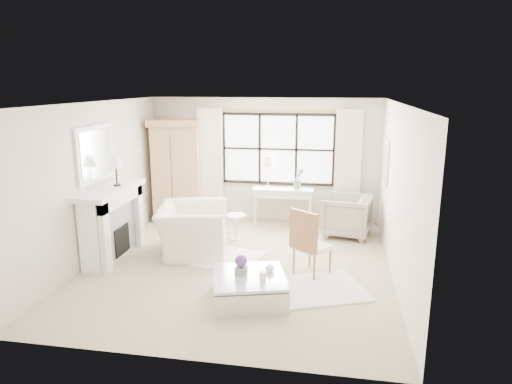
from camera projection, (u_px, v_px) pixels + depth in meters
floor at (239, 265)px, 7.71m from camera, size 5.50×5.50×0.00m
ceiling at (238, 103)px, 7.08m from camera, size 5.50×5.50×0.00m
wall_back at (264, 160)px, 10.03m from camera, size 5.00×0.00×5.00m
wall_front at (183, 246)px, 4.76m from camera, size 5.00×0.00×5.00m
wall_left at (96, 182)px, 7.81m from camera, size 0.00×5.50×5.50m
wall_right at (398, 194)px, 6.98m from camera, size 0.00×5.50×5.50m
window_pane at (278, 149)px, 9.90m from camera, size 2.40×0.02×1.50m
window_frame at (278, 149)px, 9.89m from camera, size 2.50×0.04×1.50m
curtain_rod at (278, 109)px, 9.64m from camera, size 3.30×0.04×0.04m
curtain_left at (211, 164)px, 10.16m from camera, size 0.55×0.10×2.47m
curtain_right at (348, 169)px, 9.66m from camera, size 0.55×0.10×2.47m
fireplace at (111, 222)px, 7.94m from camera, size 0.58×1.66×1.26m
mirror_frame at (95, 154)px, 7.69m from camera, size 0.05×1.15×0.95m
mirror_glass at (97, 154)px, 7.69m from camera, size 0.02×1.00×0.80m
art_frame at (386, 162)px, 8.56m from camera, size 0.04×0.62×0.82m
art_canvas at (385, 162)px, 8.57m from camera, size 0.01×0.52×0.72m
mantel_lamp at (116, 164)px, 7.82m from camera, size 0.22×0.22×0.51m
armoire at (176, 170)px, 10.06m from camera, size 1.25×0.94×2.24m
console_table at (283, 206)px, 9.89m from camera, size 1.31×0.49×0.80m
console_lamp at (268, 162)px, 9.72m from camera, size 0.28×0.28×0.69m
orchid_plant at (298, 178)px, 9.67m from camera, size 0.31×0.28×0.46m
side_table at (236, 223)px, 8.91m from camera, size 0.40×0.40×0.51m
rug_left at (215, 256)px, 8.07m from camera, size 1.77×1.44×0.03m
rug_right at (314, 289)px, 6.79m from camera, size 1.77×1.56×0.03m
club_armchair at (193, 230)px, 8.19m from camera, size 1.41×1.54×0.87m
wingback_chair at (347, 216)px, 9.13m from camera, size 1.06×1.04×0.82m
french_chair at (311, 256)px, 7.27m from camera, size 0.67×0.67×1.08m
coffee_table at (249, 289)px, 6.42m from camera, size 1.23×1.23×0.38m
planter_box at (241, 270)px, 6.41m from camera, size 0.16×0.16×0.11m
planter_flowers at (241, 261)px, 6.38m from camera, size 0.17×0.17×0.17m
pillar_candle at (263, 276)px, 6.21m from camera, size 0.09×0.09×0.12m
coffee_vase at (270, 267)px, 6.48m from camera, size 0.16×0.16×0.14m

